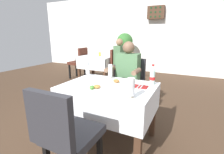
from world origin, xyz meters
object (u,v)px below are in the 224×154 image
Objects in this scene: beer_glass_left at (88,69)px; wall_bottle_rack at (156,12)px; main_dining_table at (109,99)px; chair_far_diner_seat at (130,84)px; plate_near_camera at (96,88)px; napkin_cutlery_set at (140,87)px; beer_glass_middle at (110,71)px; background_dining_table at (98,62)px; potted_plant_corner at (125,47)px; background_patron at (121,59)px; background_chair_left at (79,61)px; cola_bottle_primary at (152,76)px; beer_glass_right at (131,88)px; plate_far_diner at (117,82)px; background_chair_right at (120,64)px; chair_near_camera_side at (66,133)px; seated_diner_far at (127,76)px; background_table_tumbler at (100,54)px.

beer_glass_left is 0.38× the size of wall_bottle_rack.
main_dining_table is 1.16× the size of chair_far_diner_seat.
plate_near_camera is 0.52m from napkin_cutlery_set.
background_dining_table is at bearing 124.71° from beer_glass_middle.
potted_plant_corner reaches higher than napkin_cutlery_set.
background_chair_left is at bearing 180.00° from background_patron.
cola_bottle_primary is 0.20× the size of background_patron.
plate_near_camera is at bearing 168.79° from beer_glass_right.
plate_far_diner is at bearing -15.13° from beer_glass_left.
plate_far_diner is 2.80m from background_dining_table.
cola_bottle_primary reaches higher than background_dining_table.
beer_glass_middle is 2.23m from background_patron.
plate_near_camera is 2.74m from background_chair_right.
chair_far_diner_seat is 0.70m from plate_far_diner.
background_chair_left is at bearing 134.73° from beer_glass_right.
beer_glass_right reaches higher than plate_far_diner.
beer_glass_middle is at bearing 96.39° from chair_near_camera_side.
main_dining_table is 3.30m from background_chair_left.
beer_glass_left is at bearing 164.87° from plate_far_diner.
background_chair_left is 0.69× the size of potted_plant_corner.
main_dining_table is 0.69m from seated_diner_far.
beer_glass_middle is 0.21× the size of background_chair_left.
chair_far_diner_seat is 0.19m from seated_diner_far.
beer_glass_right is 0.37× the size of wall_bottle_rack.
seated_diner_far is 0.70m from napkin_cutlery_set.
background_chair_right is at bearing 0.00° from background_dining_table.
main_dining_table is 4.86× the size of plate_near_camera.
chair_near_camera_side reaches higher than background_table_tumbler.
wall_bottle_rack is (-0.36, 5.02, 1.53)m from chair_near_camera_side.
beer_glass_right is 2.96m from background_patron.
beer_glass_right is at bearing 51.98° from chair_near_camera_side.
chair_near_camera_side is 0.99m from napkin_cutlery_set.
main_dining_table is 5.63× the size of beer_glass_middle.
chair_near_camera_side is 3.30m from background_patron.
background_dining_table is 0.69m from background_chair_right.
beer_glass_right is at bearing -11.21° from plate_near_camera.
chair_near_camera_side is 1.48m from seated_diner_far.
beer_glass_right is 3.27m from background_table_tumbler.
plate_far_diner is 2.73m from background_table_tumbler.
background_chair_left is at bearing 141.99° from cola_bottle_primary.
wall_bottle_rack reaches higher than background_chair_right.
plate_near_camera is 0.65m from beer_glass_left.
background_chair_right is 0.77× the size of background_patron.
background_chair_left is 0.81m from background_table_tumbler.
chair_near_camera_side is 1.21m from beer_glass_left.
napkin_cutlery_set is at bearing -50.39° from background_table_tumbler.
main_dining_table is 0.79m from chair_near_camera_side.
napkin_cutlery_set is at bearing 92.30° from beer_glass_right.
beer_glass_left is (-0.49, 1.06, 0.31)m from chair_near_camera_side.
chair_near_camera_side is 0.94m from plate_far_diner.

